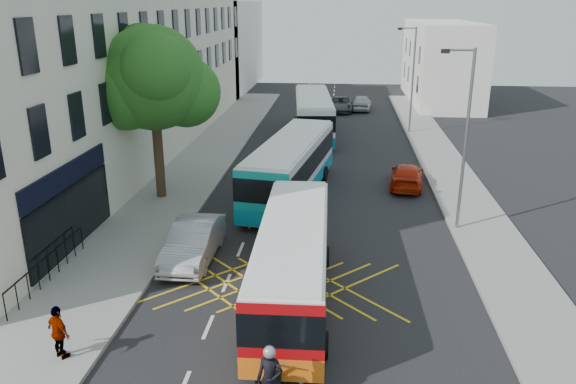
% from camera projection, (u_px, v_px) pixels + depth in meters
% --- Properties ---
extents(pavement_left, '(5.00, 70.00, 0.15)m').
position_uv_depth(pavement_left, '(162.00, 197.00, 29.85)').
color(pavement_left, gray).
rests_on(pavement_left, ground).
extents(pavement_right, '(3.00, 70.00, 0.15)m').
position_uv_depth(pavement_right, '(469.00, 207.00, 28.42)').
color(pavement_right, gray).
rests_on(pavement_right, ground).
extents(terrace_main, '(8.30, 45.00, 13.50)m').
position_uv_depth(terrace_main, '(118.00, 52.00, 37.13)').
color(terrace_main, beige).
rests_on(terrace_main, ground).
extents(terrace_far, '(8.00, 20.00, 10.00)m').
position_uv_depth(terrace_far, '(217.00, 45.00, 66.45)').
color(terrace_far, silver).
rests_on(terrace_far, ground).
extents(building_right, '(6.00, 18.00, 8.00)m').
position_uv_depth(building_right, '(441.00, 62.00, 57.93)').
color(building_right, silver).
rests_on(building_right, ground).
extents(street_tree, '(6.30, 5.70, 8.80)m').
position_uv_depth(street_tree, '(152.00, 79.00, 27.81)').
color(street_tree, '#382619').
rests_on(street_tree, pavement_left).
extents(lamp_near, '(1.45, 0.15, 8.00)m').
position_uv_depth(lamp_near, '(464.00, 132.00, 24.24)').
color(lamp_near, slate).
rests_on(lamp_near, pavement_right).
extents(lamp_far, '(1.45, 0.15, 8.00)m').
position_uv_depth(lamp_far, '(412.00, 75.00, 43.09)').
color(lamp_far, slate).
rests_on(lamp_far, pavement_right).
extents(railings, '(0.08, 5.60, 1.14)m').
position_uv_depth(railings, '(48.00, 267.00, 20.61)').
color(railings, black).
rests_on(railings, pavement_left).
extents(bus_near, '(2.67, 10.06, 2.81)m').
position_uv_depth(bus_near, '(293.00, 261.00, 19.31)').
color(bus_near, silver).
rests_on(bus_near, ground).
extents(bus_mid, '(4.23, 11.35, 3.12)m').
position_uv_depth(bus_mid, '(291.00, 167.00, 29.71)').
color(bus_mid, silver).
rests_on(bus_mid, ground).
extents(bus_far, '(3.63, 11.57, 3.20)m').
position_uv_depth(bus_far, '(313.00, 115.00, 43.19)').
color(bus_far, silver).
rests_on(bus_far, ground).
extents(motorbike, '(0.77, 2.29, 2.03)m').
position_uv_depth(motorbike, '(270.00, 383.00, 13.95)').
color(motorbike, black).
rests_on(motorbike, ground).
extents(parked_car_silver, '(1.73, 4.81, 1.58)m').
position_uv_depth(parked_car_silver, '(193.00, 242.00, 22.56)').
color(parked_car_silver, '#A4A5AC').
rests_on(parked_car_silver, ground).
extents(red_hatchback, '(2.37, 4.64, 1.29)m').
position_uv_depth(red_hatchback, '(407.00, 175.00, 31.63)').
color(red_hatchback, '#B22107').
rests_on(red_hatchback, ground).
extents(distant_car_grey, '(2.32, 4.91, 1.36)m').
position_uv_depth(distant_car_grey, '(340.00, 104.00, 53.33)').
color(distant_car_grey, '#3D4044').
rests_on(distant_car_grey, ground).
extents(distant_car_silver, '(2.07, 4.40, 1.46)m').
position_uv_depth(distant_car_silver, '(362.00, 103.00, 53.91)').
color(distant_car_silver, '#B7BAC0').
rests_on(distant_car_silver, ground).
extents(pedestrian_far, '(1.04, 0.85, 1.65)m').
position_uv_depth(pedestrian_far, '(59.00, 332.00, 16.05)').
color(pedestrian_far, gray).
rests_on(pedestrian_far, pavement_left).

